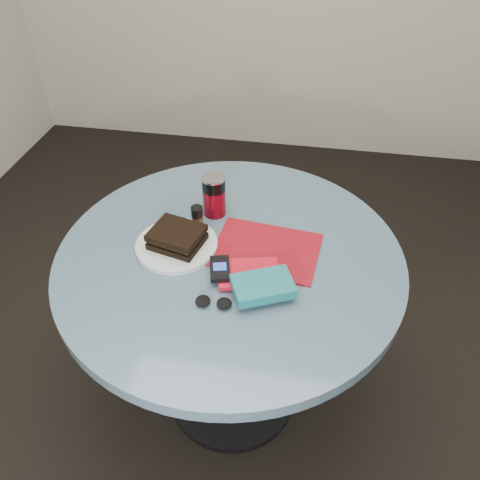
% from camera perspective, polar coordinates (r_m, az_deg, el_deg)
% --- Properties ---
extents(ground, '(4.00, 4.00, 0.00)m').
position_cam_1_polar(ground, '(1.93, -0.92, -18.15)').
color(ground, black).
rests_on(ground, ground).
extents(table, '(1.00, 1.00, 0.75)m').
position_cam_1_polar(table, '(1.46, -1.16, -6.21)').
color(table, black).
rests_on(table, ground).
extents(plate, '(0.27, 0.27, 0.02)m').
position_cam_1_polar(plate, '(1.37, -7.71, -0.62)').
color(plate, silver).
rests_on(plate, table).
extents(sandwich, '(0.17, 0.15, 0.05)m').
position_cam_1_polar(sandwich, '(1.35, -7.69, 0.38)').
color(sandwich, black).
rests_on(sandwich, plate).
extents(soda_can, '(0.09, 0.09, 0.14)m').
position_cam_1_polar(soda_can, '(1.45, -3.18, 5.43)').
color(soda_can, maroon).
rests_on(soda_can, table).
extents(pepper_grinder, '(0.05, 0.05, 0.08)m').
position_cam_1_polar(pepper_grinder, '(1.41, -5.22, 2.65)').
color(pepper_grinder, '#4F3522').
rests_on(pepper_grinder, table).
extents(magazine, '(0.32, 0.26, 0.01)m').
position_cam_1_polar(magazine, '(1.35, 3.18, -1.18)').
color(magazine, maroon).
rests_on(magazine, table).
extents(red_book, '(0.19, 0.14, 0.01)m').
position_cam_1_polar(red_book, '(1.27, 1.06, -4.11)').
color(red_book, red).
rests_on(red_book, magazine).
extents(novel, '(0.18, 0.15, 0.03)m').
position_cam_1_polar(novel, '(1.21, 2.81, -5.65)').
color(novel, '#17676E').
rests_on(novel, red_book).
extents(mp3_player, '(0.07, 0.10, 0.02)m').
position_cam_1_polar(mp3_player, '(1.26, -2.47, -3.52)').
color(mp3_player, black).
rests_on(mp3_player, red_book).
extents(headphones, '(0.10, 0.04, 0.02)m').
position_cam_1_polar(headphones, '(1.20, -3.26, -7.59)').
color(headphones, black).
rests_on(headphones, table).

